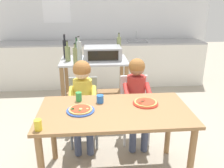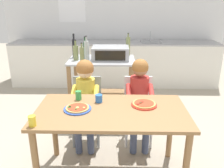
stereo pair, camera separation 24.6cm
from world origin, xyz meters
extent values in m
plane|color=#A89E8C|center=(0.00, 1.26, 0.00)|extent=(12.61, 12.61, 0.00)
cube|color=silver|center=(0.00, 3.21, 1.35)|extent=(4.65, 0.12, 2.70)
cube|color=white|center=(-0.89, 3.15, 1.65)|extent=(0.56, 0.01, 0.80)
cube|color=silver|center=(0.00, 2.80, 0.43)|extent=(4.18, 0.60, 0.86)
cube|color=#9E9EA3|center=(0.00, 2.80, 0.88)|extent=(4.18, 0.60, 0.03)
cube|color=gray|center=(0.73, 2.80, 0.89)|extent=(0.40, 0.33, 0.02)
cylinder|color=#B7BABF|center=(0.73, 2.92, 0.99)|extent=(0.02, 0.02, 0.20)
cube|color=#B7BABF|center=(-0.17, 1.36, 0.88)|extent=(0.96, 0.62, 0.02)
cube|color=olive|center=(-0.17, 1.36, 0.31)|extent=(0.88, 0.57, 0.02)
cube|color=olive|center=(-0.61, 1.09, 0.43)|extent=(0.05, 0.05, 0.87)
cube|color=olive|center=(0.27, 1.09, 0.43)|extent=(0.05, 0.05, 0.87)
cube|color=olive|center=(-0.61, 1.63, 0.43)|extent=(0.05, 0.05, 0.87)
cube|color=olive|center=(0.27, 1.63, 0.43)|extent=(0.05, 0.05, 0.87)
cube|color=#999BA0|center=(-0.04, 1.38, 0.98)|extent=(0.52, 0.36, 0.18)
cube|color=black|center=(-0.04, 1.20, 0.98)|extent=(0.42, 0.01, 0.14)
cylinder|color=black|center=(0.14, 1.19, 0.93)|extent=(0.02, 0.01, 0.02)
cylinder|color=olive|center=(-0.54, 1.31, 0.99)|extent=(0.07, 0.07, 0.20)
cylinder|color=olive|center=(-0.54, 1.31, 1.13)|extent=(0.03, 0.03, 0.07)
cylinder|color=black|center=(-0.54, 1.31, 1.17)|extent=(0.03, 0.03, 0.01)
cylinder|color=#1E4723|center=(-0.41, 1.38, 1.01)|extent=(0.05, 0.05, 0.24)
cylinder|color=#1E4723|center=(-0.41, 1.38, 1.17)|extent=(0.02, 0.02, 0.07)
cylinder|color=black|center=(-0.41, 1.38, 1.21)|extent=(0.02, 0.02, 0.01)
cylinder|color=olive|center=(0.22, 1.61, 1.03)|extent=(0.07, 0.07, 0.28)
cylinder|color=olive|center=(0.22, 1.61, 1.20)|extent=(0.02, 0.02, 0.05)
cylinder|color=black|center=(0.22, 1.61, 1.23)|extent=(0.03, 0.03, 0.01)
cylinder|color=olive|center=(-0.42, 1.10, 1.00)|extent=(0.06, 0.06, 0.22)
cylinder|color=olive|center=(-0.42, 1.10, 1.14)|extent=(0.02, 0.02, 0.05)
cylinder|color=black|center=(-0.42, 1.10, 1.17)|extent=(0.02, 0.02, 0.01)
cylinder|color=black|center=(-0.59, 1.48, 1.03)|extent=(0.06, 0.06, 0.27)
cylinder|color=black|center=(-0.59, 1.48, 1.19)|extent=(0.03, 0.03, 0.07)
cylinder|color=black|center=(-0.59, 1.48, 1.24)|extent=(0.03, 0.03, 0.01)
cylinder|color=#ADB7B2|center=(-0.37, 1.24, 1.03)|extent=(0.07, 0.07, 0.28)
cylinder|color=#ADB7B2|center=(-0.37, 1.24, 1.20)|extent=(0.02, 0.02, 0.06)
cylinder|color=black|center=(-0.37, 1.24, 1.24)|extent=(0.03, 0.03, 0.01)
cube|color=olive|center=(0.00, 0.00, 0.73)|extent=(1.42, 0.76, 0.03)
cylinder|color=olive|center=(0.65, -0.32, 0.36)|extent=(0.06, 0.06, 0.71)
cylinder|color=olive|center=(-0.65, 0.32, 0.36)|extent=(0.06, 0.06, 0.71)
cylinder|color=olive|center=(0.65, 0.32, 0.36)|extent=(0.06, 0.06, 0.71)
cube|color=gray|center=(-0.32, 0.61, 0.44)|extent=(0.36, 0.36, 0.04)
cube|color=gray|center=(-0.32, 0.77, 0.63)|extent=(0.34, 0.03, 0.38)
cylinder|color=gray|center=(-0.17, 0.46, 0.22)|extent=(0.03, 0.03, 0.42)
cylinder|color=gray|center=(-0.47, 0.46, 0.22)|extent=(0.03, 0.03, 0.42)
cylinder|color=gray|center=(-0.17, 0.76, 0.22)|extent=(0.03, 0.03, 0.42)
cylinder|color=gray|center=(-0.47, 0.76, 0.22)|extent=(0.03, 0.03, 0.42)
cube|color=silver|center=(0.32, 0.62, 0.44)|extent=(0.36, 0.36, 0.04)
cube|color=silver|center=(0.32, 0.78, 0.63)|extent=(0.34, 0.03, 0.38)
cylinder|color=silver|center=(0.47, 0.47, 0.22)|extent=(0.03, 0.03, 0.42)
cylinder|color=silver|center=(0.17, 0.47, 0.22)|extent=(0.03, 0.03, 0.42)
cylinder|color=silver|center=(0.47, 0.77, 0.22)|extent=(0.03, 0.03, 0.42)
cylinder|color=silver|center=(0.17, 0.77, 0.22)|extent=(0.03, 0.03, 0.42)
cube|color=#424C6B|center=(-0.25, 0.47, 0.48)|extent=(0.10, 0.30, 0.10)
cylinder|color=#424C6B|center=(-0.25, 0.34, 0.24)|extent=(0.08, 0.08, 0.44)
cube|color=#424C6B|center=(-0.39, 0.47, 0.48)|extent=(0.10, 0.30, 0.10)
cylinder|color=#424C6B|center=(-0.39, 0.34, 0.24)|extent=(0.08, 0.08, 0.44)
cylinder|color=yellow|center=(-0.19, 0.51, 0.70)|extent=(0.06, 0.26, 0.15)
cylinder|color=yellow|center=(-0.45, 0.51, 0.70)|extent=(0.06, 0.26, 0.15)
cylinder|color=yellow|center=(-0.32, 0.61, 0.66)|extent=(0.22, 0.22, 0.36)
sphere|color=beige|center=(-0.32, 0.61, 0.95)|extent=(0.20, 0.20, 0.20)
sphere|color=#9E6633|center=(-0.32, 0.61, 0.97)|extent=(0.21, 0.21, 0.21)
cube|color=#424C6B|center=(0.39, 0.48, 0.48)|extent=(0.10, 0.30, 0.10)
cylinder|color=#424C6B|center=(0.39, 0.35, 0.24)|extent=(0.08, 0.08, 0.44)
cube|color=#424C6B|center=(0.25, 0.48, 0.48)|extent=(0.10, 0.30, 0.10)
cylinder|color=#424C6B|center=(0.25, 0.35, 0.24)|extent=(0.08, 0.08, 0.44)
cylinder|color=#BC332D|center=(0.45, 0.52, 0.71)|extent=(0.06, 0.26, 0.15)
cylinder|color=#BC332D|center=(0.19, 0.52, 0.71)|extent=(0.06, 0.26, 0.15)
cylinder|color=#BC332D|center=(0.32, 0.62, 0.67)|extent=(0.22, 0.22, 0.38)
sphere|color=#A37556|center=(0.32, 0.62, 0.97)|extent=(0.18, 0.18, 0.18)
sphere|color=#9E6633|center=(0.32, 0.62, 0.98)|extent=(0.19, 0.19, 0.19)
cylinder|color=#3356B7|center=(-0.32, 0.00, 0.75)|extent=(0.26, 0.26, 0.01)
cylinder|color=tan|center=(-0.32, 0.00, 0.76)|extent=(0.22, 0.22, 0.01)
cylinder|color=#B23D23|center=(-0.32, 0.00, 0.77)|extent=(0.19, 0.19, 0.00)
cylinder|color=#386628|center=(-0.39, -0.01, 0.77)|extent=(0.03, 0.03, 0.01)
cylinder|color=#386628|center=(-0.39, 0.00, 0.77)|extent=(0.02, 0.02, 0.01)
cylinder|color=#DBC666|center=(-0.25, -0.02, 0.77)|extent=(0.02, 0.02, 0.01)
cylinder|color=#DBC666|center=(-0.32, -0.02, 0.77)|extent=(0.03, 0.03, 0.01)
cylinder|color=#386628|center=(-0.32, -0.05, 0.77)|extent=(0.02, 0.02, 0.01)
cylinder|color=red|center=(0.32, 0.11, 0.75)|extent=(0.25, 0.25, 0.01)
cylinder|color=tan|center=(0.32, 0.11, 0.76)|extent=(0.23, 0.23, 0.01)
cylinder|color=#B23D23|center=(0.32, 0.11, 0.77)|extent=(0.19, 0.19, 0.00)
cylinder|color=#563319|center=(0.28, 0.10, 0.77)|extent=(0.03, 0.03, 0.01)
cylinder|color=maroon|center=(0.26, 0.08, 0.77)|extent=(0.03, 0.03, 0.01)
cylinder|color=maroon|center=(0.30, 0.13, 0.77)|extent=(0.03, 0.03, 0.01)
cylinder|color=green|center=(-0.34, 0.24, 0.79)|extent=(0.06, 0.06, 0.09)
cylinder|color=blue|center=(-0.13, 0.18, 0.78)|extent=(0.07, 0.07, 0.08)
cylinder|color=yellow|center=(-0.64, -0.31, 0.79)|extent=(0.06, 0.06, 0.09)
camera|label=1|loc=(-0.20, -2.01, 1.73)|focal=38.20mm
camera|label=2|loc=(0.05, -2.02, 1.73)|focal=38.20mm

